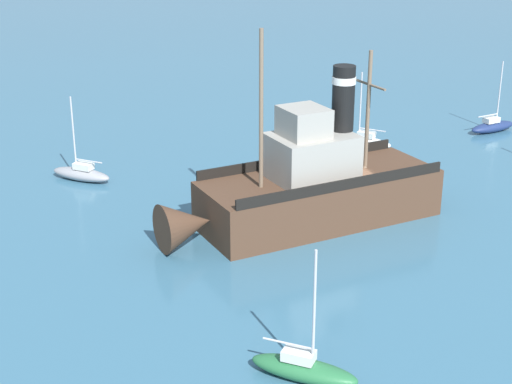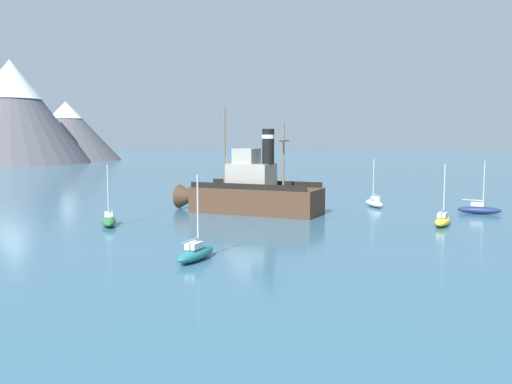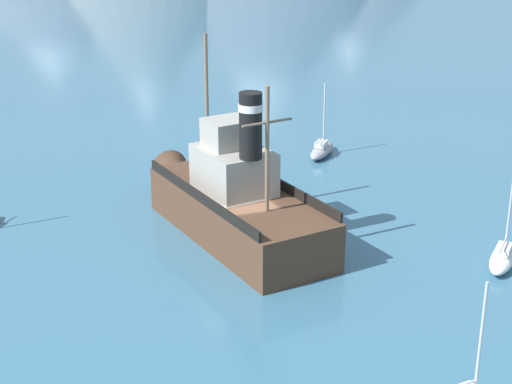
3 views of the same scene
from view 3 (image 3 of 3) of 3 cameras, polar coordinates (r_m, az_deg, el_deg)
name	(u,v)px [view 3 (image 3 of 3)]	position (r m, az deg, el deg)	size (l,w,h in m)	color
ground_plane	(247,249)	(38.80, -0.67, -4.14)	(600.00, 600.00, 0.00)	#38667F
old_tugboat	(233,200)	(39.83, -1.69, -0.61)	(6.32, 14.76, 9.90)	#4C3323
sailboat_white	(503,257)	(38.76, 17.54, -4.50)	(3.53, 3.39, 4.90)	white
sailboat_grey	(322,150)	(52.72, 4.81, 3.09)	(3.37, 3.55, 4.90)	gray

